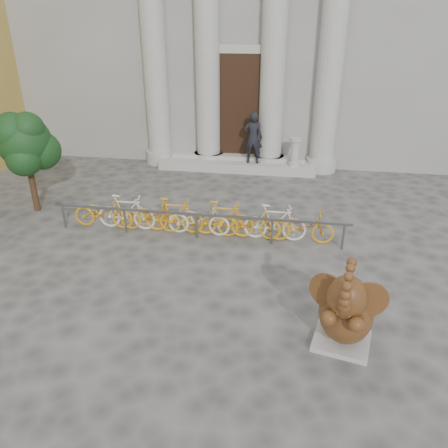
% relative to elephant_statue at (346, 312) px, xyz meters
% --- Properties ---
extents(ground, '(80.00, 80.00, 0.00)m').
position_rel_elephant_statue_xyz_m(ground, '(-3.26, 0.29, -0.72)').
color(ground, '#474442').
rests_on(ground, ground).
extents(classical_building, '(22.00, 10.70, 12.00)m').
position_rel_elephant_statue_xyz_m(classical_building, '(-3.26, 15.23, 5.27)').
color(classical_building, gray).
rests_on(classical_building, ground).
extents(entrance_steps, '(6.00, 1.20, 0.36)m').
position_rel_elephant_statue_xyz_m(entrance_steps, '(-3.26, 9.69, -0.54)').
color(entrance_steps, '#A8A59E').
rests_on(entrance_steps, ground).
extents(elephant_statue, '(1.29, 1.54, 1.97)m').
position_rel_elephant_statue_xyz_m(elephant_statue, '(0.00, 0.00, 0.00)').
color(elephant_statue, '#A8A59E').
rests_on(elephant_statue, ground).
extents(bike_rack, '(8.00, 0.53, 1.00)m').
position_rel_elephant_statue_xyz_m(bike_rack, '(-3.51, 3.94, -0.22)').
color(bike_rack, slate).
rests_on(bike_rack, ground).
extents(tree, '(1.74, 1.59, 3.02)m').
position_rel_elephant_statue_xyz_m(tree, '(-8.75, 4.71, 1.39)').
color(tree, '#332114').
rests_on(tree, ground).
extents(pedestrian, '(0.71, 0.48, 1.92)m').
position_rel_elephant_statue_xyz_m(pedestrian, '(-2.65, 9.49, 0.60)').
color(pedestrian, black).
rests_on(pedestrian, entrance_steps).
extents(balustrade_post, '(0.42, 0.42, 1.04)m').
position_rel_elephant_statue_xyz_m(balustrade_post, '(-1.07, 9.39, 0.12)').
color(balustrade_post, '#A8A59E').
rests_on(balustrade_post, entrance_steps).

